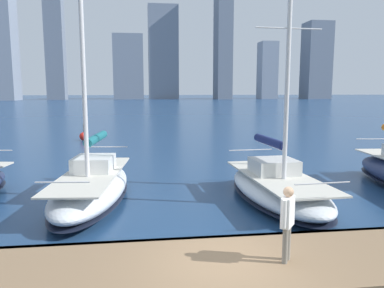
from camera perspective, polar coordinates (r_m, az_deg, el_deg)
ground_plane at (r=8.66m, az=4.94°, el=-20.87°), size 600.00×600.00×0.00m
dock_pier at (r=8.49m, az=4.84°, el=-17.35°), size 28.00×2.80×0.60m
city_skyline at (r=168.75m, az=-7.41°, el=13.49°), size 171.77×24.40×54.46m
sailboat_navy at (r=14.56m, az=12.87°, el=-6.26°), size 3.07×7.01×9.80m
sailboat_teal at (r=14.50m, az=-14.99°, el=-5.98°), size 3.09×7.48×12.78m
person_white_shirt at (r=8.20m, az=14.35°, el=-10.71°), size 0.41×0.50×1.63m
channel_buoy at (r=32.57m, az=-16.18°, el=1.14°), size 0.70×0.70×1.40m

